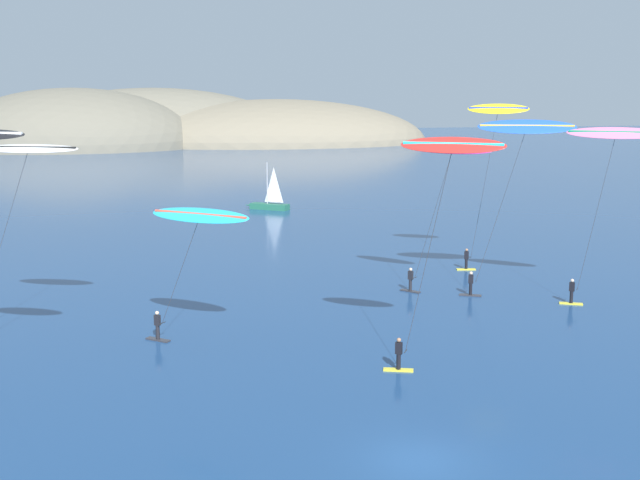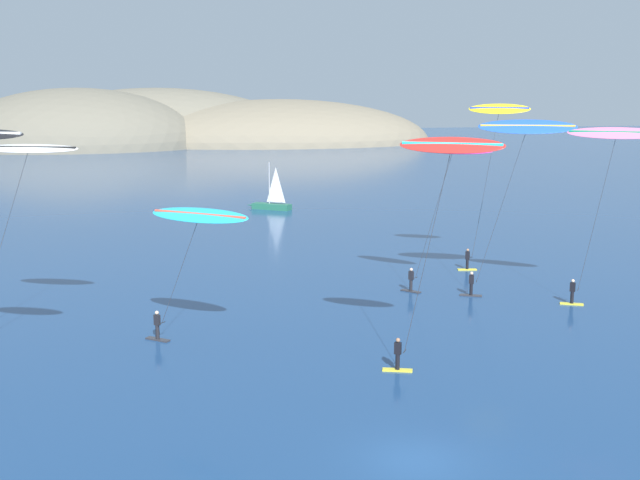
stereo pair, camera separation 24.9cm
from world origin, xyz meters
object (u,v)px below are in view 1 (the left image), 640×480
at_px(kitesurfer_yellow, 495,125).
at_px(kitesurfer_blue, 523,136).
at_px(kitesurfer_magenta, 449,161).
at_px(kitesurfer_white, 24,163).
at_px(sailboat_near, 267,204).
at_px(kitesurfer_cyan, 197,223).
at_px(kitesurfer_red, 447,167).
at_px(kitesurfer_pink, 612,147).

height_order(kitesurfer_yellow, kitesurfer_blue, kitesurfer_yellow).
relative_size(kitesurfer_yellow, kitesurfer_magenta, 1.26).
distance_m(kitesurfer_white, kitesurfer_blue, 31.05).
distance_m(sailboat_near, kitesurfer_cyan, 54.59).
bearing_deg(kitesurfer_yellow, kitesurfer_magenta, -133.17).
relative_size(kitesurfer_blue, kitesurfer_red, 1.03).
height_order(kitesurfer_white, kitesurfer_magenta, kitesurfer_white).
bearing_deg(kitesurfer_magenta, kitesurfer_pink, -28.86).
distance_m(kitesurfer_pink, kitesurfer_blue, 5.61).
height_order(kitesurfer_magenta, kitesurfer_pink, kitesurfer_pink).
height_order(kitesurfer_white, kitesurfer_red, kitesurfer_red).
distance_m(sailboat_near, kitesurfer_pink, 52.94).
height_order(sailboat_near, kitesurfer_yellow, kitesurfer_yellow).
xyz_separation_m(sailboat_near, kitesurfer_blue, (9.44, -46.61, 10.31)).
relative_size(kitesurfer_yellow, kitesurfer_pink, 1.12).
height_order(kitesurfer_pink, kitesurfer_red, kitesurfer_red).
distance_m(kitesurfer_white, kitesurfer_red, 23.32).
bearing_deg(kitesurfer_red, kitesurfer_cyan, 147.37).
bearing_deg(kitesurfer_pink, kitesurfer_blue, 140.25).
height_order(sailboat_near, kitesurfer_magenta, kitesurfer_magenta).
height_order(kitesurfer_blue, kitesurfer_red, kitesurfer_blue).
height_order(kitesurfer_yellow, kitesurfer_red, kitesurfer_yellow).
relative_size(kitesurfer_white, kitesurfer_cyan, 1.43).
xyz_separation_m(sailboat_near, kitesurfer_yellow, (11.32, -38.30, 10.73)).
bearing_deg(kitesurfer_cyan, kitesurfer_white, 154.31).
xyz_separation_m(sailboat_near, kitesurfer_magenta, (4.80, -45.25, 8.64)).
xyz_separation_m(kitesurfer_cyan, kitesurfer_pink, (26.23, 2.59, 3.51)).
bearing_deg(kitesurfer_white, kitesurfer_red, -29.65).
bearing_deg(sailboat_near, kitesurfer_blue, -78.55).
xyz_separation_m(kitesurfer_white, kitesurfer_pink, (35.27, -1.76, 0.46)).
relative_size(sailboat_near, kitesurfer_cyan, 0.74).
xyz_separation_m(kitesurfer_yellow, kitesurfer_blue, (-1.88, -8.31, -0.43)).
height_order(kitesurfer_pink, kitesurfer_blue, kitesurfer_blue).
bearing_deg(kitesurfer_white, kitesurfer_pink, -2.86).
relative_size(kitesurfer_magenta, kitesurfer_pink, 0.89).
bearing_deg(kitesurfer_cyan, kitesurfer_pink, 5.64).
relative_size(kitesurfer_white, kitesurfer_yellow, 0.84).
bearing_deg(kitesurfer_blue, kitesurfer_cyan, -164.31).
bearing_deg(sailboat_near, kitesurfer_pink, -74.69).
distance_m(kitesurfer_cyan, kitesurfer_blue, 23.14).
bearing_deg(kitesurfer_magenta, sailboat_near, 96.06).
distance_m(sailboat_near, kitesurfer_white, 53.80).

